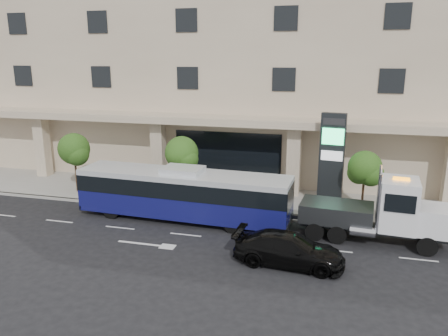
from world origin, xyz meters
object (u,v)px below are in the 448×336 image
(tow_truck, at_px, (382,213))
(black_sedan, at_px, (289,249))
(signage_pylon, at_px, (331,160))
(city_bus, at_px, (183,193))

(tow_truck, bearing_deg, black_sedan, -134.62)
(black_sedan, xyz_separation_m, signage_pylon, (1.65, 8.33, 2.47))
(city_bus, distance_m, black_sedan, 8.06)
(city_bus, relative_size, signage_pylon, 2.14)
(tow_truck, xyz_separation_m, signage_pylon, (-2.76, 4.58, 1.59))
(black_sedan, bearing_deg, signage_pylon, -7.36)
(black_sedan, relative_size, signage_pylon, 0.86)
(city_bus, bearing_deg, tow_truck, -0.09)
(city_bus, height_order, black_sedan, city_bus)
(tow_truck, xyz_separation_m, black_sedan, (-4.40, -3.74, -0.88))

